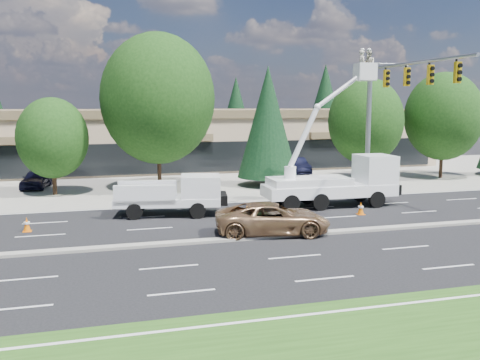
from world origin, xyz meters
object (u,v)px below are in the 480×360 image
object	(u,v)px
signal_mast	(387,103)
utility_pickup	(175,199)
minivan	(273,219)
bucket_truck	(341,173)

from	to	relation	value
signal_mast	utility_pickup	size ratio (longest dim) A/B	1.70
signal_mast	minivan	xyz separation A→B (m)	(-9.64, -6.44, -5.32)
utility_pickup	minivan	xyz separation A→B (m)	(3.67, -5.52, -0.16)
signal_mast	utility_pickup	xyz separation A→B (m)	(-13.31, -0.92, -5.16)
utility_pickup	minivan	world-z (taller)	utility_pickup
signal_mast	bucket_truck	xyz separation A→B (m)	(-3.45, -0.87, -4.12)
bucket_truck	utility_pickup	bearing A→B (deg)	-177.77
signal_mast	minivan	distance (m)	12.76
signal_mast	utility_pickup	bearing A→B (deg)	-176.03
signal_mast	bucket_truck	size ratio (longest dim) A/B	1.10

